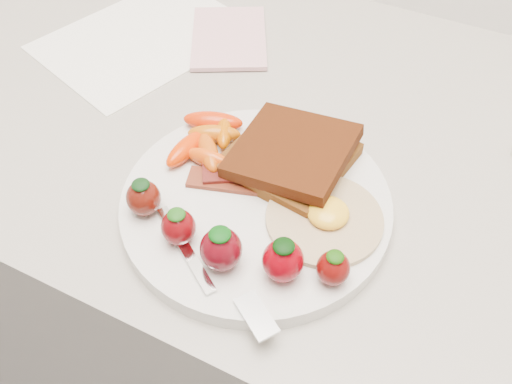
% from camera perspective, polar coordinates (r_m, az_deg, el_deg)
% --- Properties ---
extents(counter, '(2.00, 0.60, 0.90)m').
position_cam_1_polar(counter, '(1.02, 4.77, -13.16)').
color(counter, gray).
rests_on(counter, ground).
extents(plate, '(0.27, 0.27, 0.02)m').
position_cam_1_polar(plate, '(0.57, 0.00, -1.26)').
color(plate, silver).
rests_on(plate, counter).
extents(toast_lower, '(0.13, 0.13, 0.01)m').
position_cam_1_polar(toast_lower, '(0.59, 3.28, 3.38)').
color(toast_lower, '#4F3212').
rests_on(toast_lower, plate).
extents(toast_upper, '(0.11, 0.11, 0.03)m').
position_cam_1_polar(toast_upper, '(0.58, 3.65, 4.14)').
color(toast_upper, black).
rests_on(toast_upper, toast_lower).
extents(fried_egg, '(0.13, 0.13, 0.02)m').
position_cam_1_polar(fried_egg, '(0.55, 6.96, -2.52)').
color(fried_egg, beige).
rests_on(fried_egg, plate).
extents(bacon_strips, '(0.12, 0.09, 0.01)m').
position_cam_1_polar(bacon_strips, '(0.58, -0.57, 1.37)').
color(bacon_strips, '#500D09').
rests_on(bacon_strips, plate).
extents(baby_carrots, '(0.08, 0.10, 0.02)m').
position_cam_1_polar(baby_carrots, '(0.61, -4.78, 5.25)').
color(baby_carrots, '#BC5708').
rests_on(baby_carrots, plate).
extents(strawberries, '(0.22, 0.06, 0.05)m').
position_cam_1_polar(strawberries, '(0.51, -2.82, -4.82)').
color(strawberries, '#511108').
rests_on(strawberries, plate).
extents(fork, '(0.16, 0.09, 0.00)m').
position_cam_1_polar(fork, '(0.51, -4.02, -8.50)').
color(fork, silver).
rests_on(fork, plate).
extents(paper_sheet, '(0.27, 0.31, 0.00)m').
position_cam_1_polar(paper_sheet, '(0.82, -11.06, 14.91)').
color(paper_sheet, white).
rests_on(paper_sheet, counter).
extents(notepad, '(0.15, 0.17, 0.01)m').
position_cam_1_polar(notepad, '(0.80, -2.72, 15.19)').
color(notepad, '#DDA1A8').
rests_on(notepad, paper_sheet).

